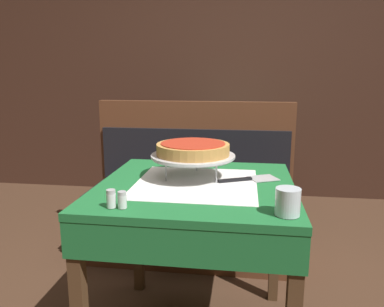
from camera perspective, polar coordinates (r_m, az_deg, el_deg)
dining_table_front at (r=1.64m, az=0.62°, el=-8.00°), size 0.83×0.83×0.76m
dining_table_rear at (r=3.28m, az=5.90°, el=1.91°), size 0.67×0.67×0.76m
booth_bench at (r=2.56m, az=-0.12°, el=-8.69°), size 1.36×0.49×1.04m
back_wall_panel at (r=3.78m, az=5.18°, el=11.73°), size 6.00×0.04×2.40m
pizza_pan_stand at (r=1.66m, az=0.15°, el=-0.51°), size 0.37×0.37×0.11m
deep_dish_pizza at (r=1.65m, az=0.15°, el=0.73°), size 0.32×0.32×0.05m
pizza_server at (r=1.67m, az=8.95°, el=-3.86°), size 0.27×0.17×0.01m
water_glass_near at (r=1.28m, az=14.39°, el=-7.12°), size 0.08×0.08×0.09m
salt_shaker at (r=1.34m, az=-12.22°, el=-6.75°), size 0.03×0.03×0.06m
pepper_shaker at (r=1.33m, az=-10.59°, el=-6.96°), size 0.03×0.03×0.06m
napkin_holder at (r=1.96m, az=-0.03°, el=-0.11°), size 0.10×0.05×0.09m
condiment_caddy at (r=3.24m, az=6.75°, el=4.46°), size 0.12×0.12×0.15m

